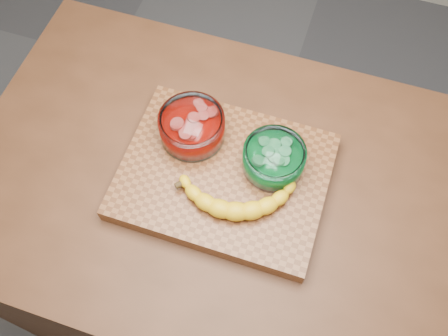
% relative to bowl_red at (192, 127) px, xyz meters
% --- Properties ---
extents(ground, '(3.50, 3.50, 0.00)m').
position_rel_bowl_red_xyz_m(ground, '(0.10, -0.07, -0.97)').
color(ground, '#4E4E52').
rests_on(ground, ground).
extents(counter, '(1.20, 0.80, 0.90)m').
position_rel_bowl_red_xyz_m(counter, '(0.10, -0.07, -0.52)').
color(counter, '#4C2A16').
rests_on(counter, ground).
extents(cutting_board, '(0.45, 0.35, 0.04)m').
position_rel_bowl_red_xyz_m(cutting_board, '(0.10, -0.07, -0.05)').
color(cutting_board, brown).
rests_on(cutting_board, counter).
extents(bowl_red, '(0.15, 0.15, 0.07)m').
position_rel_bowl_red_xyz_m(bowl_red, '(0.00, 0.00, 0.00)').
color(bowl_red, white).
rests_on(bowl_red, cutting_board).
extents(bowl_green, '(0.14, 0.14, 0.06)m').
position_rel_bowl_red_xyz_m(bowl_green, '(0.19, -0.02, -0.00)').
color(bowl_green, white).
rests_on(bowl_green, cutting_board).
extents(banana, '(0.28, 0.16, 0.04)m').
position_rel_bowl_red_xyz_m(banana, '(0.14, -0.12, -0.01)').
color(banana, gold).
rests_on(banana, cutting_board).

